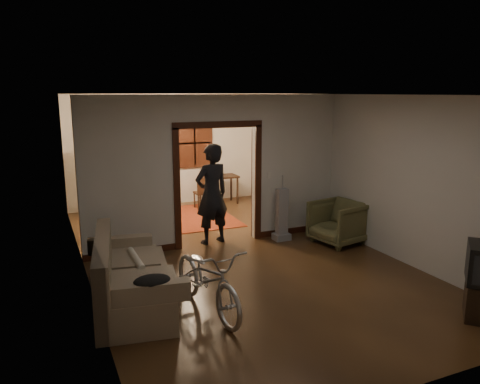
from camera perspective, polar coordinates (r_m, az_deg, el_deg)
floor at (r=8.43m, az=-0.83°, el=-7.61°), size 5.00×8.50×0.01m
ceiling at (r=7.93m, az=-0.89°, el=11.80°), size 5.00×8.50×0.01m
wall_back at (r=12.05m, az=-8.80°, el=5.09°), size 5.00×0.02×2.80m
wall_left at (r=7.47m, az=-18.81°, el=0.32°), size 0.02×8.50×2.80m
wall_right at (r=9.31m, az=13.47°, el=2.86°), size 0.02×8.50×2.80m
partition_wall at (r=8.75m, az=-2.78°, el=2.60°), size 5.00×0.14×2.80m
door_casing at (r=8.80m, az=-2.76°, el=0.68°), size 1.74×0.20×2.32m
far_window at (r=12.19m, az=-5.58°, el=5.97°), size 0.98×0.06×1.28m
chandelier at (r=10.29m, az=-6.39°, el=9.29°), size 0.24×0.24×0.24m
light_switch at (r=9.13m, az=3.57°, el=2.04°), size 0.08×0.01×0.12m
sofa at (r=6.55m, az=-12.90°, el=-9.28°), size 1.28×2.24×0.97m
rolled_paper at (r=6.83m, az=-12.58°, el=-7.99°), size 0.10×0.82×0.10m
jacket at (r=5.66m, az=-10.67°, el=-10.57°), size 0.43×0.33×0.13m
bicycle at (r=6.22m, az=-3.97°, el=-10.45°), size 0.82×1.82×0.92m
armchair at (r=9.11m, az=11.86°, el=-3.65°), size 1.05×1.03×0.82m
vacuum at (r=9.12m, az=5.12°, el=-2.73°), size 0.38×0.34×1.03m
person at (r=8.82m, az=-3.46°, el=-0.27°), size 0.78×0.60×1.91m
oriental_rug at (r=10.86m, az=-5.88°, el=-3.08°), size 1.82×2.37×0.02m
locker at (r=11.52m, az=-15.02°, el=1.61°), size 0.84×0.49×1.65m
globe at (r=11.38m, az=-15.32°, el=7.14°), size 0.27×0.27×0.27m
desk at (r=12.09m, az=-2.61°, el=0.24°), size 1.01×0.63×0.72m
desk_chair at (r=11.57m, az=-4.64°, el=-0.09°), size 0.38×0.38×0.81m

